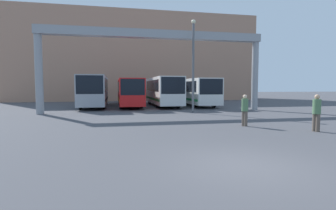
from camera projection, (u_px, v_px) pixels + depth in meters
The scene contains 10 objects.
ground_plane at pixel (246, 167), 7.20m from camera, with size 200.00×200.00×0.00m, color #47474C.
building_backdrop at pixel (135, 59), 45.98m from camera, with size 39.61×12.00×14.06m.
overhead_gantry at pixel (156, 47), 22.59m from camera, with size 19.49×0.80×7.07m.
bus_slot_0 at pixel (94, 89), 28.73m from camera, with size 2.60×11.34×3.32m.
bus_slot_1 at pixel (129, 91), 29.76m from camera, with size 2.44×11.88×3.03m.
bus_slot_2 at pixel (162, 90), 30.31m from camera, with size 2.55×11.47×3.24m.
bus_slot_3 at pixel (196, 90), 30.39m from camera, with size 2.62×10.07×3.09m.
pedestrian_far_center at pixel (245, 109), 14.59m from camera, with size 0.37×0.37×1.77m.
pedestrian_mid_left at pixel (317, 112), 12.81m from camera, with size 0.38×0.38×1.83m.
lamp_post at pixel (193, 62), 22.15m from camera, with size 0.36×0.36×7.82m.
Camera 1 is at (-3.53, -6.49, 2.19)m, focal length 28.00 mm.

